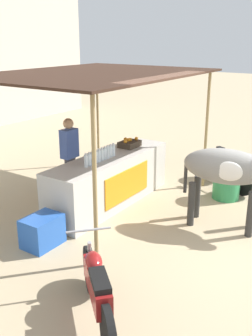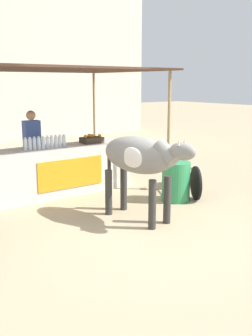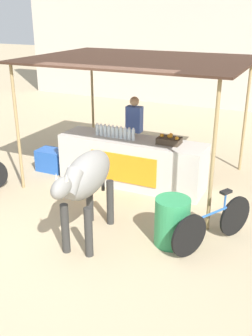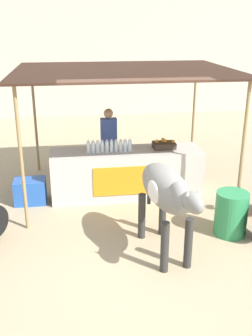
{
  "view_description": "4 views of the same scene",
  "coord_description": "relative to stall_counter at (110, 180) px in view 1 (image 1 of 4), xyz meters",
  "views": [
    {
      "loc": [
        -5.74,
        -2.03,
        3.11
      ],
      "look_at": [
        -0.49,
        1.5,
        0.99
      ],
      "focal_mm": 42.0,
      "sensor_mm": 36.0,
      "label": 1
    },
    {
      "loc": [
        -3.57,
        -4.88,
        2.22
      ],
      "look_at": [
        0.49,
        0.63,
        0.73
      ],
      "focal_mm": 42.0,
      "sensor_mm": 36.0,
      "label": 2
    },
    {
      "loc": [
        3.09,
        -4.6,
        3.34
      ],
      "look_at": [
        0.41,
        1.06,
        0.82
      ],
      "focal_mm": 42.0,
      "sensor_mm": 36.0,
      "label": 3
    },
    {
      "loc": [
        -1.03,
        -5.13,
        3.37
      ],
      "look_at": [
        -0.16,
        1.11,
        1.0
      ],
      "focal_mm": 42.0,
      "sensor_mm": 36.0,
      "label": 4
    }
  ],
  "objects": [
    {
      "name": "ground_plane",
      "position": [
        0.0,
        -2.2,
        -0.48
      ],
      "size": [
        60.0,
        60.0,
        0.0
      ],
      "primitive_type": "plane",
      "color": "tan"
    },
    {
      "name": "stall_counter",
      "position": [
        0.0,
        0.0,
        0.0
      ],
      "size": [
        3.0,
        0.82,
        0.96
      ],
      "color": "beige",
      "rests_on": "ground"
    },
    {
      "name": "stall_awning",
      "position": [
        0.0,
        0.3,
        1.92
      ],
      "size": [
        4.2,
        3.2,
        2.5
      ],
      "color": "#382319",
      "rests_on": "ground"
    },
    {
      "name": "water_bottle_row",
      "position": [
        -0.35,
        -0.05,
        0.59
      ],
      "size": [
        0.88,
        0.07,
        0.25
      ],
      "color": "silver",
      "rests_on": "stall_counter"
    },
    {
      "name": "fruit_crate",
      "position": [
        0.77,
        0.05,
        0.55
      ],
      "size": [
        0.44,
        0.32,
        0.18
      ],
      "color": "#3F3326",
      "rests_on": "stall_counter"
    },
    {
      "name": "vendor_behind_counter",
      "position": [
        -0.28,
        0.75,
        0.37
      ],
      "size": [
        0.34,
        0.22,
        1.65
      ],
      "color": "#383842",
      "rests_on": "ground"
    },
    {
      "name": "cooler_box",
      "position": [
        -1.92,
        -0.1,
        -0.24
      ],
      "size": [
        0.6,
        0.44,
        0.48
      ],
      "primitive_type": "cube",
      "color": "blue",
      "rests_on": "ground"
    },
    {
      "name": "water_barrel",
      "position": [
        1.5,
        -1.8,
        -0.1
      ],
      "size": [
        0.54,
        0.54,
        0.75
      ],
      "primitive_type": "cylinder",
      "color": "#2D8C51",
      "rests_on": "ground"
    },
    {
      "name": "cow",
      "position": [
        0.27,
        -2.23,
        0.55
      ],
      "size": [
        0.74,
        1.85,
        1.44
      ],
      "color": "gray",
      "rests_on": "ground"
    },
    {
      "name": "motorcycle_parked",
      "position": [
        -2.79,
        -1.85,
        -0.05
      ],
      "size": [
        1.27,
        1.39,
        0.9
      ],
      "color": "black",
      "rests_on": "ground"
    },
    {
      "name": "bicycle_leaning",
      "position": [
        2.07,
        -1.56,
        -0.13
      ],
      "size": [
        0.84,
        1.47,
        0.85
      ],
      "color": "black",
      "rests_on": "ground"
    }
  ]
}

